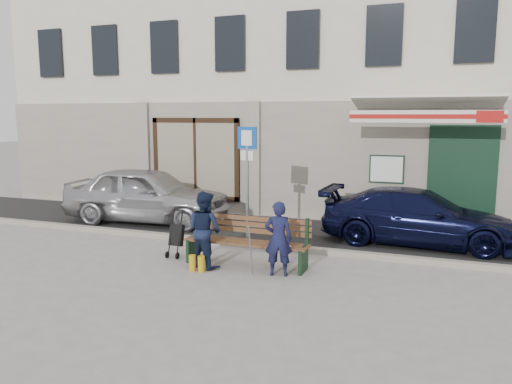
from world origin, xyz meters
The scene contains 11 objects.
ground centered at (0.00, 0.00, 0.00)m, with size 80.00×80.00×0.00m, color #9E9991.
asphalt_lane centered at (0.00, 3.10, 0.01)m, with size 60.00×3.20×0.01m, color #282828.
curb centered at (0.00, 1.50, 0.06)m, with size 60.00×0.18×0.12m, color #9E9384.
building centered at (0.01, 8.45, 4.97)m, with size 20.00×8.27×10.00m.
car_silver centered at (-3.65, 2.91, 0.75)m, with size 1.76×4.38×1.49m, color #B5B5BA.
car_navy centered at (3.20, 3.04, 0.61)m, with size 1.71×4.21×1.22m, color black.
parking_sign centered at (-0.34, 1.76, 1.72)m, with size 0.47×0.13×2.58m.
bench centered at (0.18, 0.24, 0.46)m, with size 2.40×1.17×0.98m.
man centered at (0.98, -0.12, 0.67)m, with size 0.49×0.32×1.34m, color #15173B.
woman centered at (-0.47, -0.10, 0.72)m, with size 0.70×0.54×1.44m, color #131B35.
stroller centered at (-1.32, 0.33, 0.41)m, with size 0.27×0.39×0.94m.
Camera 1 is at (3.59, -8.29, 2.84)m, focal length 35.00 mm.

